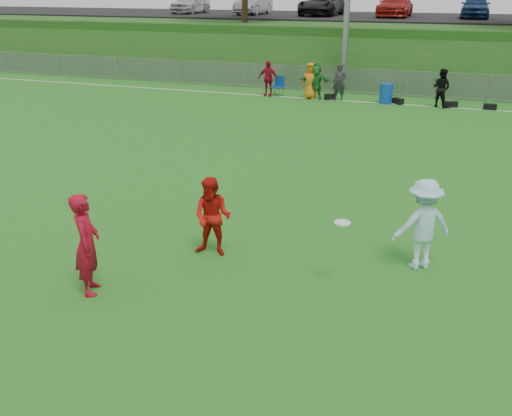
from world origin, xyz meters
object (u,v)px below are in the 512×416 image
at_px(player_red_left, 87,244).
at_px(frisbee, 342,223).
at_px(player_blue, 423,225).
at_px(recycling_bin, 386,93).
at_px(player_red_center, 213,217).

xyz_separation_m(player_red_left, frisbee, (4.13, 1.68, 0.33)).
height_order(player_blue, recycling_bin, player_blue).
bearing_deg(frisbee, player_red_center, 170.46).
height_order(player_red_left, recycling_bin, player_red_left).
xyz_separation_m(player_red_left, recycling_bin, (2.56, 19.36, -0.48)).
xyz_separation_m(player_red_center, frisbee, (2.69, -0.45, 0.44)).
relative_size(player_red_left, frisbee, 6.37).
bearing_deg(player_red_center, player_blue, 8.40).
bearing_deg(recycling_bin, player_red_left, -97.54).
bearing_deg(recycling_bin, frisbee, -84.92).
distance_m(frisbee, recycling_bin, 17.77).
bearing_deg(player_red_left, frisbee, -94.46).
bearing_deg(player_blue, player_red_left, -2.94).
bearing_deg(player_blue, player_red_center, -19.81).
bearing_deg(player_red_center, recycling_bin, 83.11).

